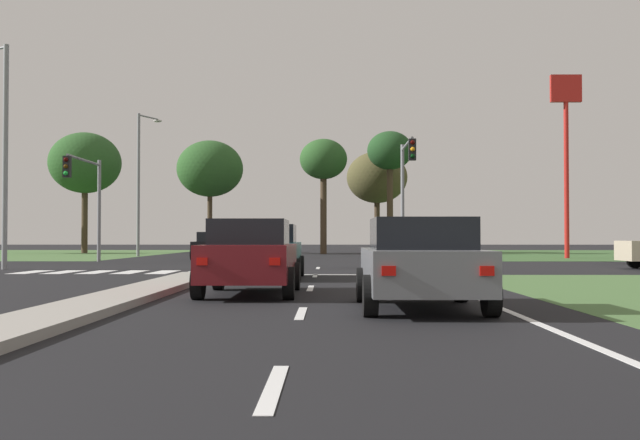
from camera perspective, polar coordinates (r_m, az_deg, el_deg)
The scene contains 32 objects.
ground_plane at distance 32.00m, azimuth -6.40°, elevation -3.45°, with size 200.00×200.00×0.00m, color black.
grass_verge_far_right at distance 60.24m, azimuth 21.68°, elevation -2.36°, with size 35.00×35.00×0.01m, color #385B2D.
median_island_near at distance 13.38m, azimuth -16.55°, elevation -6.10°, with size 1.20×22.00×0.14m, color gray.
median_island_far at distance 56.89m, azimuth -3.28°, elevation -2.45°, with size 1.20×36.00×0.14m, color gray.
lane_dash_near at distance 6.29m, azimuth -3.47°, elevation -12.26°, with size 0.14×2.00×0.01m, color silver.
lane_dash_second at distance 12.23m, azimuth -1.41°, elevation -6.92°, with size 0.14×2.00×0.01m, color silver.
lane_dash_third at distance 18.21m, azimuth -0.71°, elevation -5.08°, with size 0.14×2.00×0.01m, color silver.
lane_dash_fourth at distance 24.20m, azimuth -0.36°, elevation -4.15°, with size 0.14×2.00×0.01m, color silver.
lane_dash_fifth at distance 30.19m, azimuth -0.15°, elevation -3.58°, with size 0.14×2.00×0.01m, color silver.
edge_line_right at distance 14.09m, azimuth 12.66°, elevation -6.15°, with size 0.14×24.00×0.01m, color silver.
stop_bar_near at distance 24.77m, azimuth 0.36°, elevation -4.08°, with size 6.40×0.50×0.01m, color silver.
crosswalk_bar_near at distance 28.51m, azimuth -20.63°, elevation -3.63°, with size 0.70×2.80×0.01m, color silver.
crosswalk_bar_second at distance 28.11m, azimuth -18.44°, elevation -3.68°, with size 0.70×2.80×0.01m, color silver.
crosswalk_bar_third at distance 27.76m, azimuth -16.19°, elevation -3.73°, with size 0.70×2.80×0.01m, color silver.
crosswalk_bar_fourth at distance 27.44m, azimuth -13.89°, elevation -3.77°, with size 0.70×2.80×0.01m, color silver.
crosswalk_bar_fifth at distance 27.18m, azimuth -11.54°, elevation -3.81°, with size 0.70×2.80×0.01m, color silver.
crosswalk_bar_sixth at distance 26.96m, azimuth -9.14°, elevation -3.84°, with size 0.70×2.80×0.01m, color silver.
car_black_near at distance 42.63m, azimuth -7.93°, elevation -1.88°, with size 1.95×4.37×1.51m.
car_maroon_second at distance 16.26m, azimuth -5.18°, elevation -2.71°, with size 1.97×4.33×1.58m.
car_teal_fourth at distance 22.59m, azimuth -3.81°, elevation -2.31°, with size 1.96×4.27×1.58m.
car_grey_fifth at distance 13.05m, azimuth 7.44°, elevation -3.15°, with size 2.04×4.27×1.53m.
traffic_signal_far_right at distance 36.89m, azimuth 6.39°, elevation 3.10°, with size 0.32×4.91×5.85m.
traffic_signal_far_left at distance 38.25m, azimuth -16.89°, elevation 2.27°, with size 0.32×5.09×5.09m.
street_lamp_second at distance 31.71m, azimuth -22.56°, elevation 5.34°, with size 2.32×1.27×8.53m.
street_lamp_third at distance 50.87m, azimuth -13.17°, elevation 3.16°, with size 1.19×2.11×9.19m.
pedestrian_at_median at distance 44.72m, azimuth -3.99°, elevation -1.23°, with size 0.34×0.34×1.84m.
fastfood_pole_sign at distance 47.57m, azimuth 17.77°, elevation 6.83°, with size 1.80×0.40×10.74m.
treeline_second at distance 62.87m, azimuth -17.02°, elevation 4.04°, with size 5.58×5.58×9.41m.
treeline_third at distance 57.54m, azimuth -8.16°, elevation 3.76°, with size 4.89×4.89×8.38m.
treeline_fourth at distance 56.74m, azimuth 0.26°, elevation 4.40°, with size 3.50×3.50×8.47m.
treeline_fifth at distance 57.26m, azimuth 5.20°, elevation 4.97°, with size 3.35×3.35×9.07m.
treeline_sixth at distance 61.71m, azimuth 4.25°, elevation 3.14°, with size 4.85×4.85×8.08m.
Camera 1 is at (3.95, -1.74, 1.20)m, focal length 43.18 mm.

